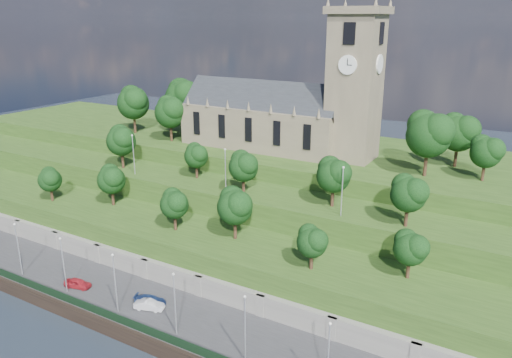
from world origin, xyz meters
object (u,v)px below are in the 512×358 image
Objects in this scene: church at (286,111)px; car_left at (78,283)px; car_middle at (149,305)px; car_right at (150,300)px.

church is 9.64× the size of car_left.
car_middle is (0.56, -41.02, -19.86)m from church.
church is 8.88× the size of car_right.
car_middle reaches higher than car_right.
church reaches higher than car_left.
car_right is (-0.74, 1.01, -0.04)m from car_middle.
car_middle is at bearing -89.21° from church.
car_right is at bearing -94.77° from car_left.
car_right is (-0.18, -40.01, -19.89)m from church.
car_left is 0.92× the size of car_right.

